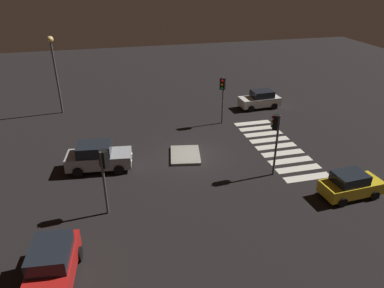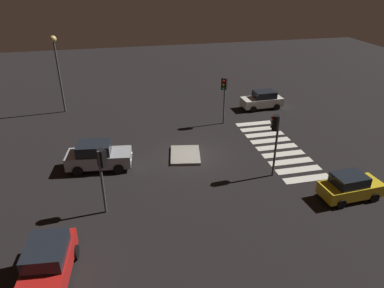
# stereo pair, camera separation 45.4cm
# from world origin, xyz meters

# --- Properties ---
(ground_plane) EXTENTS (80.00, 80.00, 0.00)m
(ground_plane) POSITION_xyz_m (0.00, 0.00, 0.00)
(ground_plane) COLOR black
(traffic_island) EXTENTS (3.11, 2.55, 0.18)m
(traffic_island) POSITION_xyz_m (0.15, 0.46, 0.09)
(traffic_island) COLOR gray
(traffic_island) RESTS_ON ground
(car_yellow) EXTENTS (1.90, 3.74, 1.59)m
(car_yellow) POSITION_xyz_m (-7.04, -7.89, 0.78)
(car_yellow) COLOR gold
(car_yellow) RESTS_ON ground
(car_white) EXTENTS (1.96, 3.96, 1.70)m
(car_white) POSITION_xyz_m (8.01, -8.72, 0.83)
(car_white) COLOR silver
(car_white) RESTS_ON ground
(car_silver) EXTENTS (2.42, 4.45, 1.87)m
(car_silver) POSITION_xyz_m (-0.18, 6.51, 0.92)
(car_silver) COLOR #9EA0A5
(car_silver) RESTS_ON ground
(car_red) EXTENTS (4.35, 2.32, 1.84)m
(car_red) POSITION_xyz_m (-9.66, 8.53, 0.90)
(car_red) COLOR red
(car_red) RESTS_ON ground
(traffic_light_south) EXTENTS (0.54, 0.53, 4.20)m
(traffic_light_south) POSITION_xyz_m (-3.60, -4.47, 3.18)
(traffic_light_south) COLOR #47474C
(traffic_light_south) RESTS_ON ground
(traffic_light_west) EXTENTS (0.54, 0.53, 3.84)m
(traffic_light_west) POSITION_xyz_m (-5.16, 6.01, 2.91)
(traffic_light_west) COLOR #47474C
(traffic_light_west) RESTS_ON ground
(traffic_light_east) EXTENTS (0.53, 0.54, 4.08)m
(traffic_light_east) POSITION_xyz_m (5.16, -3.92, 3.10)
(traffic_light_east) COLOR #47474C
(traffic_light_east) RESTS_ON ground
(street_lamp) EXTENTS (0.56, 0.56, 6.98)m
(street_lamp) POSITION_xyz_m (11.23, 9.70, 4.82)
(street_lamp) COLOR #47474C
(street_lamp) RESTS_ON ground
(crosswalk_near) EXTENTS (9.90, 3.20, 0.02)m
(crosswalk_near) POSITION_xyz_m (0.00, -6.59, 0.01)
(crosswalk_near) COLOR silver
(crosswalk_near) RESTS_ON ground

